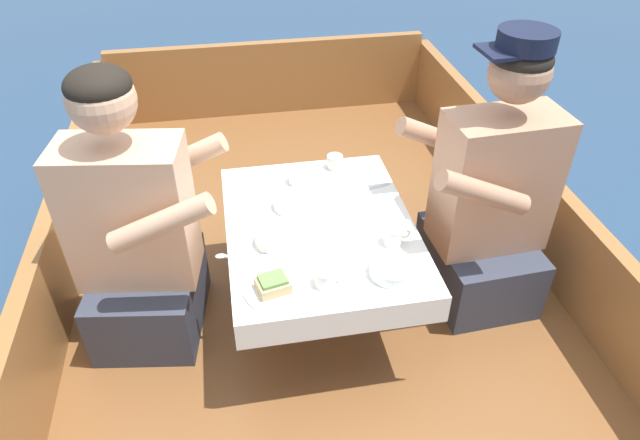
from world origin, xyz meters
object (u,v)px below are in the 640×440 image
object	(u,v)px
person_port	(137,238)
coffee_cup_port	(298,176)
sandwich	(273,284)
coffee_cup_starboard	(325,278)
person_starboard	(490,203)
tin_can	(335,162)
coffee_cup_center	(394,236)

from	to	relation	value
person_port	coffee_cup_port	bearing A→B (deg)	31.39
sandwich	coffee_cup_port	size ratio (longest dim) A/B	1.11
person_port	coffee_cup_starboard	world-z (taller)	person_port
sandwich	coffee_cup_starboard	world-z (taller)	sandwich
person_starboard	sandwich	world-z (taller)	person_starboard
person_port	person_starboard	world-z (taller)	person_starboard
sandwich	coffee_cup_starboard	xyz separation A→B (m)	(0.16, 0.00, -0.00)
tin_can	coffee_cup_center	bearing A→B (deg)	-79.15
coffee_cup_port	coffee_cup_starboard	xyz separation A→B (m)	(-0.00, -0.59, 0.00)
coffee_cup_starboard	coffee_cup_port	bearing A→B (deg)	89.62
coffee_cup_port	coffee_cup_center	xyz separation A→B (m)	(0.26, -0.43, 0.01)
sandwich	coffee_cup_starboard	size ratio (longest dim) A/B	1.23
sandwich	coffee_cup_center	world-z (taller)	coffee_cup_center
person_port	coffee_cup_starboard	distance (m)	0.68
sandwich	tin_can	xyz separation A→B (m)	(0.33, 0.67, -0.00)
coffee_cup_starboard	tin_can	xyz separation A→B (m)	(0.16, 0.67, -0.00)
coffee_cup_center	tin_can	distance (m)	0.52
person_port	person_starboard	size ratio (longest dim) A/B	0.96
person_port	coffee_cup_center	xyz separation A→B (m)	(0.85, -0.18, 0.03)
sandwich	coffee_cup_port	bearing A→B (deg)	74.34
coffee_cup_starboard	person_starboard	bearing A→B (deg)	23.90
person_port	coffee_cup_starboard	bearing A→B (deg)	-21.07
person_starboard	coffee_cup_center	world-z (taller)	person_starboard
person_port	coffee_cup_center	world-z (taller)	person_port
coffee_cup_port	coffee_cup_center	size ratio (longest dim) A/B	1.10
person_port	coffee_cup_port	size ratio (longest dim) A/B	10.13
coffee_cup_port	coffee_cup_starboard	size ratio (longest dim) A/B	1.11
person_port	person_starboard	bearing A→B (deg)	6.75
tin_can	coffee_cup_starboard	bearing A→B (deg)	-103.86
coffee_cup_center	tin_can	xyz separation A→B (m)	(-0.10, 0.51, -0.01)
person_starboard	coffee_cup_starboard	size ratio (longest dim) A/B	11.70
person_port	sandwich	world-z (taller)	person_port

